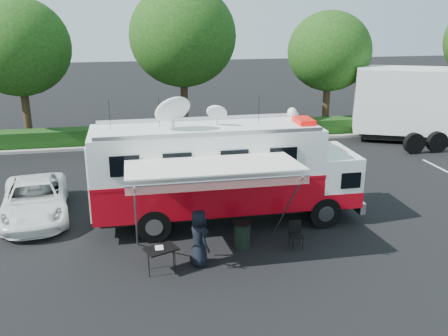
{
  "coord_description": "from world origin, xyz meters",
  "views": [
    {
      "loc": [
        -3.28,
        -16.49,
        7.44
      ],
      "look_at": [
        0.0,
        0.5,
        1.9
      ],
      "focal_mm": 40.0,
      "sensor_mm": 36.0,
      "label": 1
    }
  ],
  "objects_px": {
    "command_truck": "(224,171)",
    "folding_table": "(161,250)",
    "white_suv": "(37,217)",
    "trash_bin": "(242,235)"
  },
  "relations": [
    {
      "from": "command_truck",
      "to": "white_suv",
      "type": "bearing_deg",
      "value": 165.74
    },
    {
      "from": "command_truck",
      "to": "folding_table",
      "type": "distance_m",
      "value": 4.29
    },
    {
      "from": "command_truck",
      "to": "folding_table",
      "type": "bearing_deg",
      "value": -127.73
    },
    {
      "from": "white_suv",
      "to": "folding_table",
      "type": "distance_m",
      "value": 6.63
    },
    {
      "from": "command_truck",
      "to": "trash_bin",
      "type": "relative_size",
      "value": 11.13
    },
    {
      "from": "folding_table",
      "to": "trash_bin",
      "type": "height_order",
      "value": "trash_bin"
    },
    {
      "from": "white_suv",
      "to": "command_truck",
      "type": "bearing_deg",
      "value": -20.81
    },
    {
      "from": "white_suv",
      "to": "folding_table",
      "type": "height_order",
      "value": "folding_table"
    },
    {
      "from": "command_truck",
      "to": "white_suv",
      "type": "height_order",
      "value": "command_truck"
    },
    {
      "from": "white_suv",
      "to": "trash_bin",
      "type": "bearing_deg",
      "value": -35.21
    }
  ]
}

